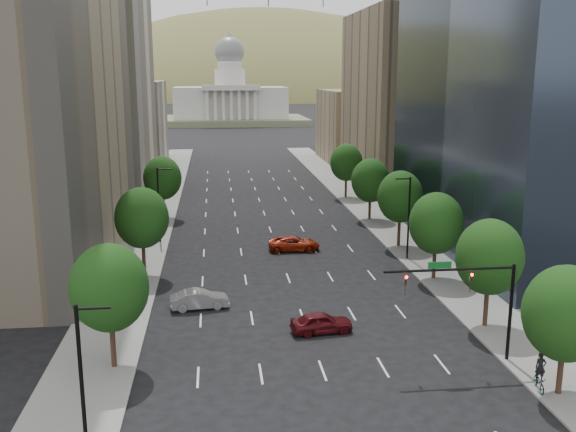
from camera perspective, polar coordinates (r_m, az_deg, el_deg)
name	(u,v)px	position (r m, az deg, el deg)	size (l,w,h in m)	color
sidewalk_left	(138,254)	(72.18, -13.26, -3.37)	(6.00, 200.00, 0.15)	slate
sidewalk_right	(411,246)	(75.08, 10.96, -2.64)	(6.00, 200.00, 0.15)	slate
midrise_cream_left	(104,86)	(113.45, -16.13, 11.10)	(14.00, 30.00, 35.00)	beige
filler_left	(131,123)	(146.48, -13.86, 8.13)	(14.00, 26.00, 18.00)	beige
parking_tan_right	(398,101)	(113.63, 9.82, 10.15)	(14.00, 30.00, 30.00)	#8C7759
filler_right	(355,126)	(145.97, 6.06, 8.01)	(14.00, 26.00, 16.00)	#8C7759
tree_right_0	(566,314)	(42.31, 23.66, -8.02)	(5.20, 5.20, 8.39)	#382316
tree_right_1	(489,257)	(51.46, 17.62, -3.53)	(5.20, 5.20, 8.75)	#382316
tree_right_2	(436,223)	(62.26, 13.15, -0.65)	(5.20, 5.20, 8.61)	#382316
tree_right_3	(400,197)	(73.35, 10.03, 1.70)	(5.20, 5.20, 8.89)	#382316
tree_right_4	(370,181)	(86.71, 7.40, 3.17)	(5.20, 5.20, 8.46)	#382316
tree_right_5	(346,162)	(102.09, 5.25, 4.80)	(5.20, 5.20, 8.75)	#382316
tree_left_0	(109,288)	(43.81, -15.73, -6.21)	(5.20, 5.20, 8.75)	#382316
tree_left_1	(142,218)	(62.87, -12.98, -0.17)	(5.20, 5.20, 8.97)	#382316
tree_left_2	(162,178)	(88.36, -11.19, 3.35)	(5.20, 5.20, 8.68)	#382316
streetlight_rn	(408,215)	(68.71, 10.73, 0.05)	(1.70, 0.20, 9.00)	black
streetlight_ls	(83,386)	(33.14, -17.88, -14.34)	(1.70, 0.20, 9.00)	black
streetlight_ln	(159,203)	(75.70, -11.48, 1.17)	(1.70, 0.20, 9.00)	black
traffic_signal	(477,292)	(45.03, 16.61, -6.52)	(9.12, 0.40, 7.38)	black
capitol	(230,102)	(259.00, -5.19, 10.14)	(60.00, 40.00, 35.20)	#596647
foothills	(258,135)	(612.47, -2.74, 7.23)	(720.00, 413.00, 263.00)	olive
car_maroon	(321,322)	(49.73, 3.02, -9.51)	(1.93, 4.79, 1.63)	#480C10
car_silver	(200,299)	(54.98, -7.94, -7.41)	(1.73, 4.96, 1.63)	gray
car_red_far	(294,243)	(71.93, 0.54, -2.47)	(2.67, 5.80, 1.61)	maroon
cyclist	(540,378)	(43.94, 21.63, -13.31)	(0.94, 1.93, 2.45)	black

